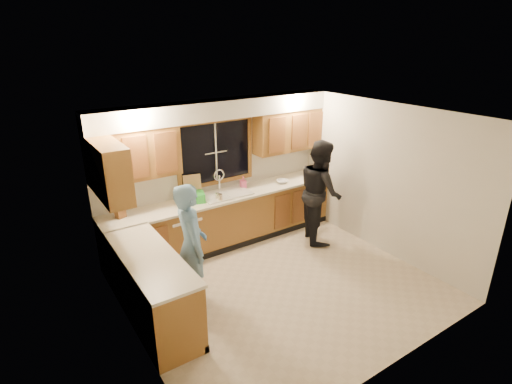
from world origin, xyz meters
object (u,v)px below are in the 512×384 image
sink (225,198)px  bowl (282,182)px  woman (320,191)px  stove (169,313)px  dish_crate (195,197)px  dishwasher (181,235)px  knife_block (120,210)px  man (192,246)px  soap_bottle (243,182)px

sink → bowl: (1.17, -0.08, 0.08)m
woman → bowl: size_ratio=8.45×
stove → woman: 3.47m
sink → dish_crate: size_ratio=2.78×
bowl → dishwasher: bearing=178.2°
sink → bowl: size_ratio=3.99×
dishwasher → knife_block: knife_block is taller
stove → dish_crate: 2.29m
man → knife_block: size_ratio=7.10×
sink → stove: (-1.80, -1.82, -0.41)m
dishwasher → man: size_ratio=0.47×
dishwasher → dish_crate: size_ratio=2.65×
dish_crate → dishwasher: bearing=-172.9°
stove → soap_bottle: soap_bottle is taller
soap_bottle → bowl: size_ratio=0.99×
dishwasher → bowl: bearing=-1.8°
dishwasher → bowl: size_ratio=3.80×
bowl → soap_bottle: bearing=166.3°
knife_block → bowl: bearing=-21.6°
man → knife_block: man is taller
woman → man: bearing=125.3°
sink → knife_block: 1.75m
sink → man: man is taller
sink → knife_block: size_ratio=3.50×
knife_block → dish_crate: 1.19m
woman → bowl: (-0.31, 0.69, 0.03)m
stove → woman: bearing=17.9°
stove → woman: woman is taller
man → soap_bottle: 2.13m
bowl → knife_block: bearing=177.1°
knife_block → stove: bearing=-110.4°
sink → dishwasher: sink is taller
soap_bottle → bowl: 0.76m
man → soap_bottle: man is taller
man → bowl: size_ratio=8.08×
sink → dishwasher: 0.96m
dishwasher → man: 1.36m
woman → sink: bearing=87.7°
dish_crate → knife_block: bearing=177.6°
woman → bowl: bearing=49.1°
knife_block → bowl: (2.91, -0.15, -0.10)m
dish_crate → soap_bottle: size_ratio=1.45×
stove → bowl: bearing=30.5°
knife_block → soap_bottle: bearing=-17.9°
woman → knife_block: (-3.22, 0.84, 0.13)m
dish_crate → bowl: bearing=-3.3°
sink → man: bearing=-134.3°
dishwasher → dish_crate: 0.65m
sink → dish_crate: bearing=177.7°
stove → bowl: 3.48m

